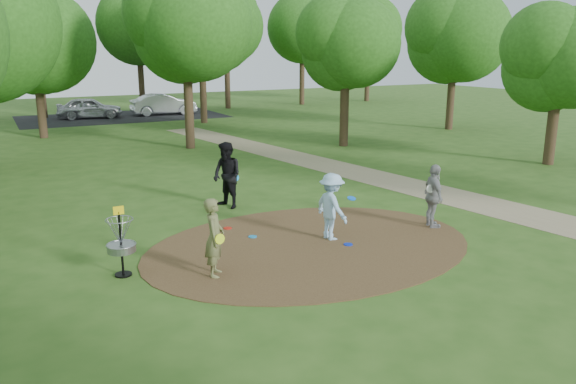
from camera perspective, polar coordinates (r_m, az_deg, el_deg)
name	(u,v)px	position (r m, az deg, el deg)	size (l,w,h in m)	color
ground	(311,246)	(13.92, 2.36, -5.47)	(100.00, 100.00, 0.00)	#2D5119
dirt_clearing	(311,245)	(13.92, 2.36, -5.43)	(8.40, 8.40, 0.02)	#47301C
footpath	(449,196)	(19.29, 16.07, -0.37)	(2.00, 40.00, 0.01)	#8C7A5B
parking_lot	(123,117)	(42.42, -16.45, 7.35)	(14.00, 8.00, 0.01)	black
player_observer_with_disc	(214,238)	(11.95, -7.48, -4.61)	(0.65, 0.74, 1.71)	#63673B
player_throwing_with_disc	(332,207)	(14.16, 4.45, -1.50)	(1.09, 1.16, 1.72)	#9BC6E8
player_walking_with_disc	(227,175)	(17.05, -6.21, 1.69)	(1.03, 1.17, 2.02)	black
player_waiting_with_disc	(433,196)	(15.57, 14.56, -0.42)	(0.75, 1.11, 1.74)	gray
disc_ground_cyan	(253,237)	(14.50, -3.62, -4.55)	(0.22, 0.22, 0.02)	#177DBF
disc_ground_blue	(348,244)	(13.99, 6.13, -5.31)	(0.22, 0.22, 0.02)	#0B24C5
disc_ground_red	(228,228)	(15.23, -6.15, -3.67)	(0.22, 0.22, 0.02)	red
car_left	(89,108)	(41.95, -19.52, 8.06)	(1.75, 4.34, 1.48)	#9FA1A6
car_right	(164,104)	(42.90, -12.53, 8.70)	(1.64, 4.71, 1.55)	#B5B6BD
disc_golf_basket	(121,237)	(12.37, -16.65, -4.36)	(0.63, 0.63, 1.54)	black
tree_ring	(203,35)	(21.89, -8.67, 15.52)	(36.90, 46.13, 9.49)	#332316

